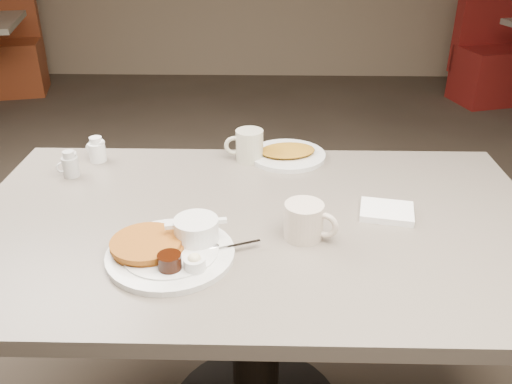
{
  "coord_description": "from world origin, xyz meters",
  "views": [
    {
      "loc": [
        0.03,
        -1.19,
        1.46
      ],
      "look_at": [
        0.0,
        0.02,
        0.82
      ],
      "focal_mm": 37.69,
      "sensor_mm": 36.0,
      "label": 1
    }
  ],
  "objects_px": {
    "diner_table": "(256,273)",
    "main_plate": "(172,246)",
    "coffee_mug_far": "(248,145)",
    "creamer_left": "(70,165)",
    "coffee_mug_near": "(305,221)",
    "hash_plate": "(287,154)",
    "creamer_right": "(97,150)"
  },
  "relations": [
    {
      "from": "diner_table",
      "to": "main_plate",
      "type": "height_order",
      "value": "main_plate"
    },
    {
      "from": "coffee_mug_far",
      "to": "creamer_left",
      "type": "relative_size",
      "value": 1.57
    },
    {
      "from": "coffee_mug_near",
      "to": "coffee_mug_far",
      "type": "bearing_deg",
      "value": 108.8
    },
    {
      "from": "main_plate",
      "to": "coffee_mug_near",
      "type": "height_order",
      "value": "coffee_mug_near"
    },
    {
      "from": "coffee_mug_near",
      "to": "hash_plate",
      "type": "bearing_deg",
      "value": 93.45
    },
    {
      "from": "creamer_left",
      "to": "coffee_mug_far",
      "type": "bearing_deg",
      "value": 13.58
    },
    {
      "from": "coffee_mug_far",
      "to": "creamer_right",
      "type": "distance_m",
      "value": 0.48
    },
    {
      "from": "coffee_mug_far",
      "to": "creamer_right",
      "type": "bearing_deg",
      "value": -178.02
    },
    {
      "from": "main_plate",
      "to": "hash_plate",
      "type": "relative_size",
      "value": 1.34
    },
    {
      "from": "diner_table",
      "to": "coffee_mug_near",
      "type": "relative_size",
      "value": 10.32
    },
    {
      "from": "creamer_right",
      "to": "hash_plate",
      "type": "xyz_separation_m",
      "value": [
        0.6,
        0.04,
        -0.02
      ]
    },
    {
      "from": "diner_table",
      "to": "hash_plate",
      "type": "xyz_separation_m",
      "value": [
        0.09,
        0.39,
        0.18
      ]
    },
    {
      "from": "coffee_mug_far",
      "to": "hash_plate",
      "type": "height_order",
      "value": "coffee_mug_far"
    },
    {
      "from": "creamer_left",
      "to": "creamer_right",
      "type": "relative_size",
      "value": 1.0
    },
    {
      "from": "coffee_mug_near",
      "to": "hash_plate",
      "type": "xyz_separation_m",
      "value": [
        -0.03,
        0.47,
        -0.03
      ]
    },
    {
      "from": "main_plate",
      "to": "coffee_mug_far",
      "type": "xyz_separation_m",
      "value": [
        0.16,
        0.53,
        0.03
      ]
    },
    {
      "from": "diner_table",
      "to": "coffee_mug_far",
      "type": "distance_m",
      "value": 0.43
    },
    {
      "from": "main_plate",
      "to": "diner_table",
      "type": "bearing_deg",
      "value": 40.52
    },
    {
      "from": "creamer_left",
      "to": "creamer_right",
      "type": "distance_m",
      "value": 0.12
    },
    {
      "from": "hash_plate",
      "to": "creamer_right",
      "type": "bearing_deg",
      "value": -176.41
    },
    {
      "from": "diner_table",
      "to": "creamer_left",
      "type": "height_order",
      "value": "creamer_left"
    },
    {
      "from": "diner_table",
      "to": "creamer_right",
      "type": "bearing_deg",
      "value": 145.33
    },
    {
      "from": "coffee_mug_far",
      "to": "creamer_left",
      "type": "xyz_separation_m",
      "value": [
        -0.53,
        -0.13,
        -0.01
      ]
    },
    {
      "from": "diner_table",
      "to": "main_plate",
      "type": "distance_m",
      "value": 0.31
    },
    {
      "from": "coffee_mug_near",
      "to": "creamer_right",
      "type": "bearing_deg",
      "value": 145.6
    },
    {
      "from": "coffee_mug_near",
      "to": "hash_plate",
      "type": "distance_m",
      "value": 0.47
    },
    {
      "from": "main_plate",
      "to": "creamer_left",
      "type": "distance_m",
      "value": 0.55
    },
    {
      "from": "main_plate",
      "to": "hash_plate",
      "type": "bearing_deg",
      "value": 62.96
    },
    {
      "from": "coffee_mug_far",
      "to": "diner_table",
      "type": "bearing_deg",
      "value": -85.09
    },
    {
      "from": "coffee_mug_near",
      "to": "creamer_right",
      "type": "relative_size",
      "value": 1.82
    },
    {
      "from": "diner_table",
      "to": "coffee_mug_near",
      "type": "height_order",
      "value": "coffee_mug_near"
    },
    {
      "from": "main_plate",
      "to": "hash_plate",
      "type": "xyz_separation_m",
      "value": [
        0.28,
        0.55,
        -0.01
      ]
    }
  ]
}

